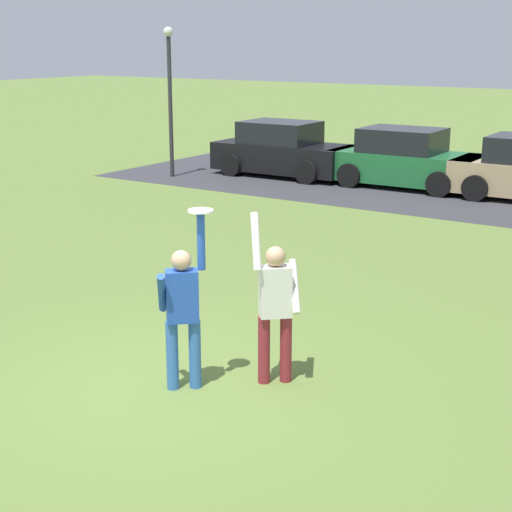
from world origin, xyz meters
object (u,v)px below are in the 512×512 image
at_px(frisbee_disc, 200,211).
at_px(parked_car_black, 283,151).
at_px(parked_car_green, 405,160).
at_px(person_catcher, 182,308).
at_px(person_defender, 275,303).
at_px(lamppost_by_lot, 170,87).

height_order(frisbee_disc, parked_car_black, frisbee_disc).
bearing_deg(parked_car_green, parked_car_black, -177.44).
distance_m(person_catcher, parked_car_black, 15.00).
bearing_deg(person_defender, parked_car_green, -115.76).
relative_size(person_catcher, frisbee_disc, 7.40).
bearing_deg(parked_car_black, lamppost_by_lot, -143.79).
bearing_deg(parked_car_black, person_catcher, -63.76).
bearing_deg(person_defender, frisbee_disc, 0.00).
bearing_deg(frisbee_disc, parked_car_black, 117.89).
distance_m(parked_car_green, lamppost_by_lot, 7.01).
bearing_deg(person_defender, lamppost_by_lot, -88.57).
height_order(person_catcher, person_defender, person_catcher).
bearing_deg(parked_car_green, lamppost_by_lot, -161.84).
distance_m(person_catcher, parked_car_green, 13.92).
xyz_separation_m(person_catcher, parked_car_green, (-3.05, 13.57, -0.25)).
bearing_deg(frisbee_disc, parked_car_green, 103.48).
distance_m(person_catcher, lamppost_by_lot, 14.87).
distance_m(frisbee_disc, parked_car_black, 15.00).
distance_m(parked_car_black, lamppost_by_lot, 3.77).
relative_size(person_catcher, parked_car_green, 0.50).
height_order(person_defender, parked_car_green, person_defender).
relative_size(parked_car_black, parked_car_green, 1.00).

